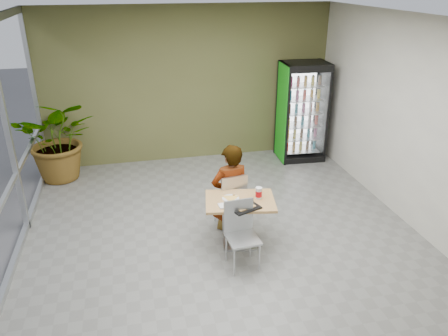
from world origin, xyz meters
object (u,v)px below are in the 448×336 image
at_px(seated_woman, 230,196).
at_px(dining_table, 240,213).
at_px(cafeteria_tray, 245,207).
at_px(potted_plant, 59,139).
at_px(beverage_fridge, 302,112).
at_px(chair_near, 241,228).
at_px(soda_cup, 259,193).
at_px(chair_far, 232,197).

bearing_deg(seated_woman, dining_table, 82.97).
relative_size(cafeteria_tray, potted_plant, 0.24).
bearing_deg(beverage_fridge, cafeteria_tray, -120.36).
height_order(chair_near, cafeteria_tray, chair_near).
bearing_deg(chair_near, beverage_fridge, 52.62).
distance_m(dining_table, beverage_fridge, 3.72).
distance_m(chair_near, seated_woman, 0.96).
relative_size(soda_cup, cafeteria_tray, 0.43).
xyz_separation_m(chair_near, beverage_fridge, (2.25, 3.43, 0.49)).
bearing_deg(potted_plant, seated_woman, -42.17).
bearing_deg(beverage_fridge, seated_woman, -128.02).
bearing_deg(dining_table, beverage_fridge, 54.43).
distance_m(chair_far, soda_cup, 0.62).
xyz_separation_m(cafeteria_tray, beverage_fridge, (2.15, 3.25, 0.28)).
bearing_deg(seated_woman, soda_cup, 109.48).
bearing_deg(cafeteria_tray, seated_woman, 91.11).
distance_m(chair_near, cafeteria_tray, 0.30).
height_order(chair_near, potted_plant, potted_plant).
distance_m(cafeteria_tray, beverage_fridge, 3.90).
relative_size(beverage_fridge, potted_plant, 1.27).
bearing_deg(seated_woman, chair_far, 98.72).
height_order(chair_far, potted_plant, potted_plant).
xyz_separation_m(soda_cup, beverage_fridge, (1.87, 3.01, 0.21)).
distance_m(chair_near, potted_plant, 4.39).
bearing_deg(soda_cup, potted_plant, 135.13).
height_order(chair_near, soda_cup, chair_near).
bearing_deg(soda_cup, seated_woman, 118.29).
height_order(chair_far, cafeteria_tray, chair_far).
height_order(dining_table, potted_plant, potted_plant).
bearing_deg(potted_plant, dining_table, -47.43).
bearing_deg(dining_table, potted_plant, 132.57).
height_order(dining_table, chair_near, chair_near).
xyz_separation_m(dining_table, seated_woman, (-0.02, 0.53, 0.01)).
relative_size(soda_cup, potted_plant, 0.11).
xyz_separation_m(chair_far, beverage_fridge, (2.15, 2.52, 0.48)).
relative_size(cafeteria_tray, beverage_fridge, 0.19).
relative_size(chair_near, potted_plant, 0.57).
bearing_deg(chair_near, seated_woman, 80.66).
xyz_separation_m(dining_table, chair_far, (-0.00, 0.48, 0.02)).
bearing_deg(beverage_fridge, soda_cup, -118.78).
bearing_deg(seated_woman, chair_near, 76.00).
height_order(seated_woman, soda_cup, seated_woman).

